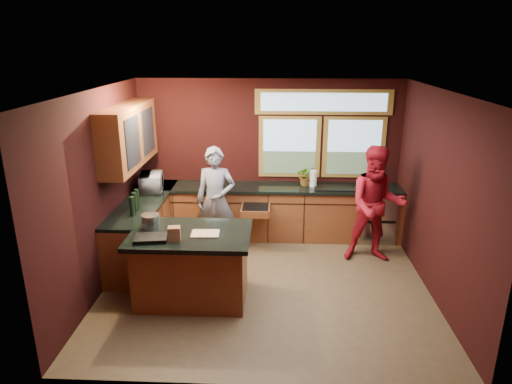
# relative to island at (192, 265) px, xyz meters

# --- Properties ---
(floor) EXTENTS (4.50, 4.50, 0.00)m
(floor) POSITION_rel_island_xyz_m (0.97, 0.38, -0.48)
(floor) COLOR brown
(floor) RESTS_ON ground
(room_shell) EXTENTS (4.52, 4.02, 2.71)m
(room_shell) POSITION_rel_island_xyz_m (0.37, 0.70, 1.32)
(room_shell) COLOR black
(room_shell) RESTS_ON ground
(back_counter) EXTENTS (4.50, 0.64, 0.93)m
(back_counter) POSITION_rel_island_xyz_m (1.17, 2.08, -0.01)
(back_counter) COLOR #622C17
(back_counter) RESTS_ON floor
(left_counter) EXTENTS (0.64, 2.30, 0.93)m
(left_counter) POSITION_rel_island_xyz_m (-0.98, 1.23, -0.01)
(left_counter) COLOR #622C17
(left_counter) RESTS_ON floor
(island) EXTENTS (1.55, 1.05, 0.95)m
(island) POSITION_rel_island_xyz_m (0.00, 0.00, 0.00)
(island) COLOR #622C17
(island) RESTS_ON floor
(person_grey) EXTENTS (0.65, 0.44, 1.73)m
(person_grey) POSITION_rel_island_xyz_m (0.13, 1.50, 0.39)
(person_grey) COLOR slate
(person_grey) RESTS_ON floor
(person_red) EXTENTS (0.91, 0.72, 1.82)m
(person_red) POSITION_rel_island_xyz_m (2.62, 1.25, 0.43)
(person_red) COLOR maroon
(person_red) RESTS_ON floor
(microwave) EXTENTS (0.45, 0.58, 0.29)m
(microwave) POSITION_rel_island_xyz_m (-0.95, 1.73, 0.60)
(microwave) COLOR #999999
(microwave) RESTS_ON left_counter
(potted_plant) EXTENTS (0.32, 0.28, 0.35)m
(potted_plant) POSITION_rel_island_xyz_m (1.61, 2.13, 0.63)
(potted_plant) COLOR #999999
(potted_plant) RESTS_ON back_counter
(paper_towel) EXTENTS (0.12, 0.12, 0.28)m
(paper_towel) POSITION_rel_island_xyz_m (1.72, 2.08, 0.59)
(paper_towel) COLOR white
(paper_towel) RESTS_ON back_counter
(cutting_board) EXTENTS (0.36, 0.27, 0.02)m
(cutting_board) POSITION_rel_island_xyz_m (0.20, -0.05, 0.48)
(cutting_board) COLOR tan
(cutting_board) RESTS_ON island
(stock_pot) EXTENTS (0.24, 0.24, 0.18)m
(stock_pot) POSITION_rel_island_xyz_m (-0.55, 0.15, 0.56)
(stock_pot) COLOR silver
(stock_pot) RESTS_ON island
(paper_bag) EXTENTS (0.17, 0.14, 0.18)m
(paper_bag) POSITION_rel_island_xyz_m (-0.15, -0.25, 0.56)
(paper_bag) COLOR brown
(paper_bag) RESTS_ON island
(black_tray) EXTENTS (0.44, 0.34, 0.05)m
(black_tray) POSITION_rel_island_xyz_m (-0.45, -0.25, 0.49)
(black_tray) COLOR black
(black_tray) RESTS_ON island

